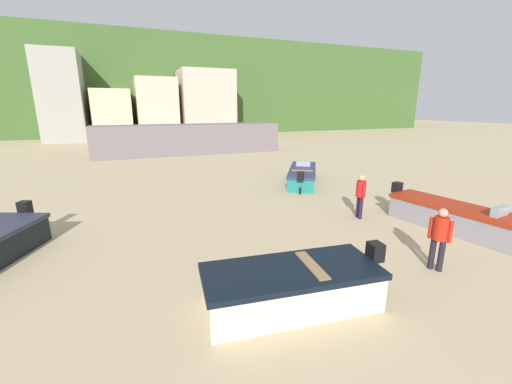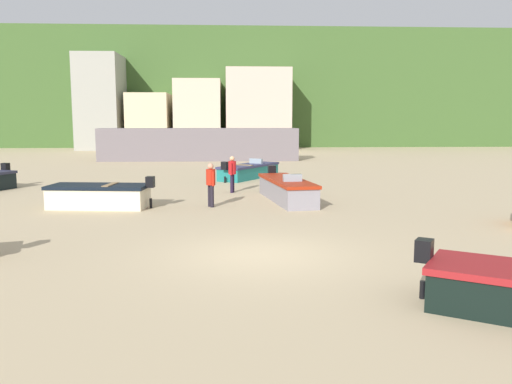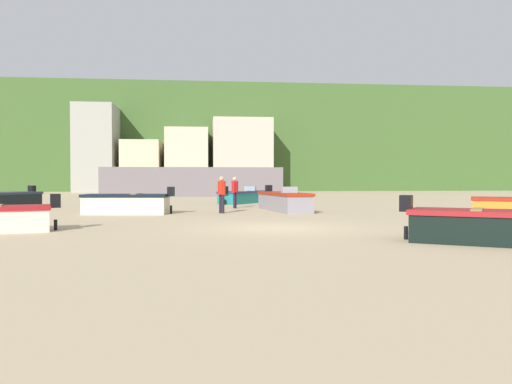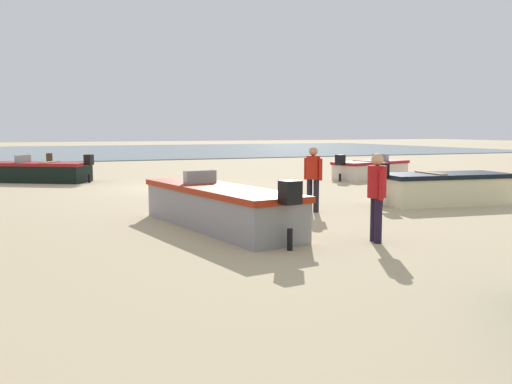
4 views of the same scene
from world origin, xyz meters
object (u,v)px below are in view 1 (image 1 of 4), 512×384
Objects in this scene: boat_cream_0 at (292,286)px; beach_walker_foreground at (440,234)px; boat_teal_1 at (302,175)px; beach_walker_distant at (361,193)px; boat_grey_2 at (466,221)px.

beach_walker_foreground is (4.07, -0.03, 0.52)m from boat_cream_0.
beach_walker_foreground is at bearing -68.04° from boat_teal_1.
beach_walker_distant is at bearing -45.05° from boat_cream_0.
boat_teal_1 is 2.88× the size of beach_walker_foreground.
beach_walker_distant is (-0.95, -5.79, 0.56)m from boat_teal_1.
boat_teal_1 is 5.89m from beach_walker_distant.
beach_walker_distant is at bearing -67.04° from boat_teal_1.
beach_walker_foreground is at bearing 16.08° from boat_grey_2.
beach_walker_foreground reaches higher than boat_teal_1.
boat_teal_1 is 9.84m from beach_walker_foreground.
beach_walker_foreground is at bearing -178.40° from beach_walker_distant.
boat_teal_1 is 2.88× the size of beach_walker_distant.
boat_grey_2 is (1.19, -8.31, 0.05)m from boat_teal_1.
boat_teal_1 is at bearing -90.39° from boat_grey_2.
beach_walker_foreground reaches higher than boat_grey_2.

